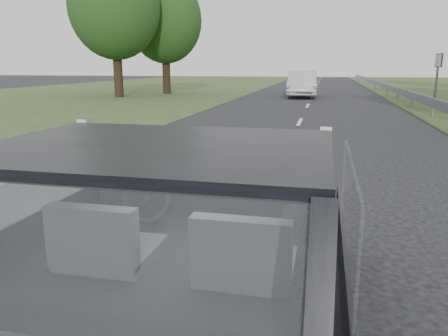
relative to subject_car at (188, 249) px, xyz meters
The scene contains 10 objects.
subject_car is the anchor object (origin of this frame).
dashboard 0.64m from the subject_car, 90.00° to the left, with size 1.58×0.45×0.30m, color black.
driver_seat 0.52m from the subject_car, 144.06° to the right, with size 0.50×0.72×0.42m, color black.
passenger_seat 0.52m from the subject_car, 35.94° to the right, with size 0.50×0.72×0.42m, color black.
steering_wheel 0.55m from the subject_car, 140.48° to the left, with size 0.36×0.36×0.04m, color black.
cat 0.75m from the subject_car, 73.70° to the left, with size 0.64×0.20×0.29m, color #8F8E9F.
other_car 23.80m from the subject_car, 91.41° to the left, with size 1.81×4.58×1.51m, color silver.
highway_sign 17.95m from the subject_car, 73.35° to the left, with size 0.09×0.91×2.27m, color #1A532E.
tree_5 24.11m from the subject_car, 117.16° to the left, with size 5.09×5.09×7.71m, color #1F4919, non-canonical shape.
tree_6 26.69m from the subject_car, 110.52° to the left, with size 4.63×4.63×7.01m, color #1F4919, non-canonical shape.
Camera 1 is at (0.76, -2.35, 1.81)m, focal length 35.00 mm.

